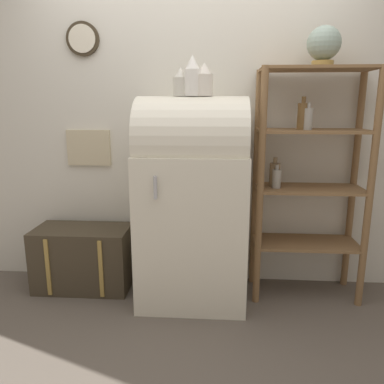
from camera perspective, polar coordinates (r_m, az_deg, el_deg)
ground_plane at (r=2.80m, az=-0.26°, el=-17.70°), size 12.00×12.00×0.00m
wall_back at (r=2.98m, az=0.47°, el=11.46°), size 7.00×0.09×2.70m
refrigerator at (r=2.72m, az=0.08°, el=-1.08°), size 0.77×0.68×1.50m
suitcase_trunk at (r=3.15m, az=-16.20°, el=-9.61°), size 0.74×0.40×0.50m
shelf_unit at (r=2.86m, az=17.34°, el=3.19°), size 0.80×0.38×1.69m
globe at (r=2.84m, az=19.45°, el=20.42°), size 0.22×0.22×0.26m
vase_left at (r=2.66m, az=-1.75°, el=16.28°), size 0.10×0.10×0.19m
vase_center at (r=2.64m, az=0.09°, el=17.11°), size 0.12×0.12×0.27m
vase_right at (r=2.63m, az=1.89°, el=16.60°), size 0.12×0.12×0.22m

